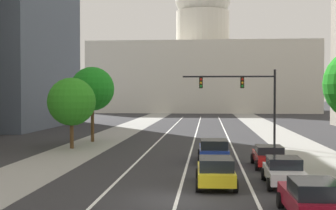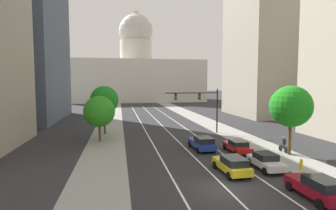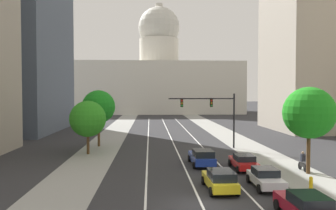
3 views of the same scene
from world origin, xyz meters
name	(u,v)px [view 1 (image 1 of 3)]	position (x,y,z in m)	size (l,w,h in m)	color
ground_plane	(197,129)	(0.00, 40.00, 0.00)	(400.00, 400.00, 0.00)	#2B2B2D
sidewalk_left	(120,132)	(-9.22, 35.00, 0.01)	(4.67, 130.00, 0.01)	gray
sidewalk_right	(275,133)	(9.22, 35.00, 0.01)	(4.67, 130.00, 0.01)	gray
lane_stripe_left	(159,140)	(-3.44, 25.00, 0.01)	(0.16, 90.00, 0.01)	white
lane_stripe_center	(194,141)	(0.00, 25.00, 0.01)	(0.16, 90.00, 0.01)	white
lane_stripe_right	(229,141)	(3.44, 25.00, 0.01)	(0.16, 90.00, 0.01)	white
capitol_building	(203,68)	(0.00, 98.99, 11.12)	(54.07, 27.97, 37.57)	beige
car_yellow	(216,171)	(1.73, 2.99, 0.79)	(2.07, 4.37, 1.51)	yellow
car_blue	(214,150)	(1.73, 11.32, 0.81)	(2.20, 4.82, 1.58)	#1E389E
car_white	(284,171)	(5.16, 3.59, 0.74)	(2.03, 4.10, 1.43)	silver
car_red	(269,156)	(5.16, 9.39, 0.72)	(1.98, 4.30, 1.37)	red
car_crimson	(312,198)	(5.17, -2.71, 0.80)	(2.04, 4.37, 1.54)	maroon
traffic_signal_mast	(245,92)	(4.62, 21.13, 4.79)	(8.17, 0.39, 6.73)	black
street_tree_mid_left	(72,102)	(-10.05, 17.88, 3.94)	(4.03, 4.03, 5.97)	#51381E
street_tree_near_left	(92,89)	(-9.68, 23.41, 5.06)	(4.20, 4.20, 7.17)	#51381E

